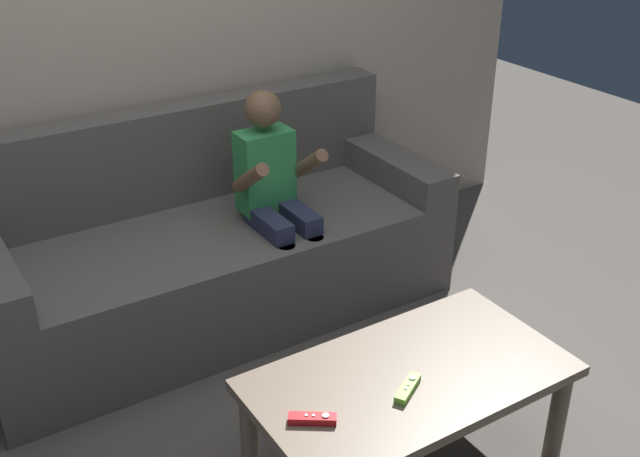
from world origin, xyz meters
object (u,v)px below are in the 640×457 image
at_px(coffee_table, 409,388).
at_px(couch, 211,248).
at_px(person_seated_on_couch, 276,194).
at_px(game_remote_lime_near_edge, 408,388).
at_px(game_remote_red_center, 313,419).

bearing_deg(coffee_table, couch, 95.39).
distance_m(person_seated_on_couch, game_remote_lime_near_edge, 1.15).
distance_m(couch, game_remote_red_center, 1.30).
bearing_deg(game_remote_lime_near_edge, coffee_table, 47.27).
bearing_deg(couch, coffee_table, -84.61).
height_order(couch, game_remote_red_center, couch).
xyz_separation_m(couch, person_seated_on_couch, (0.23, -0.18, 0.27)).
bearing_deg(game_remote_lime_near_edge, couch, 92.41).
xyz_separation_m(couch, coffee_table, (0.12, -1.24, 0.03)).
height_order(couch, coffee_table, couch).
height_order(person_seated_on_couch, game_remote_lime_near_edge, person_seated_on_couch).
bearing_deg(coffee_table, person_seated_on_couch, 83.83).
relative_size(couch, coffee_table, 1.97).
relative_size(person_seated_on_couch, coffee_table, 0.97).
bearing_deg(person_seated_on_couch, game_remote_lime_near_edge, -98.90).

